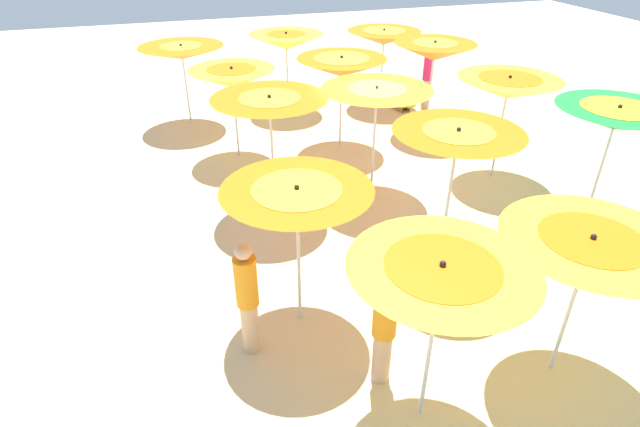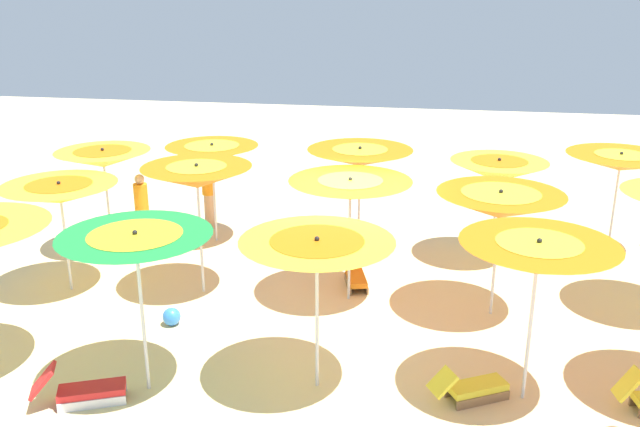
# 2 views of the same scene
# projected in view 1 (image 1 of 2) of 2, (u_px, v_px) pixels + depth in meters

# --- Properties ---
(ground) EXTENTS (41.07, 41.07, 0.04)m
(ground) POSITION_uv_depth(u_px,v_px,m) (378.00, 191.00, 11.22)
(ground) COLOR beige
(beach_umbrella_1) EXTENTS (2.09, 2.09, 2.44)m
(beach_umbrella_1) POSITION_uv_depth(u_px,v_px,m) (617.00, 118.00, 8.82)
(beach_umbrella_1) COLOR silver
(beach_umbrella_1) RESTS_ON ground
(beach_umbrella_2) EXTENTS (2.15, 2.15, 2.32)m
(beach_umbrella_2) POSITION_uv_depth(u_px,v_px,m) (508.00, 88.00, 10.73)
(beach_umbrella_2) COLOR silver
(beach_umbrella_2) RESTS_ON ground
(beach_umbrella_3) EXTENTS (2.09, 2.09, 2.42)m
(beach_umbrella_3) POSITION_uv_depth(u_px,v_px,m) (434.00, 51.00, 13.04)
(beach_umbrella_3) COLOR silver
(beach_umbrella_3) RESTS_ON ground
(beach_umbrella_4) EXTENTS (2.14, 2.14, 2.26)m
(beach_umbrella_4) POSITION_uv_depth(u_px,v_px,m) (384.00, 37.00, 15.03)
(beach_umbrella_4) COLOR silver
(beach_umbrella_4) RESTS_ON ground
(beach_umbrella_5) EXTENTS (2.09, 2.09, 2.15)m
(beach_umbrella_5) POSITION_uv_depth(u_px,v_px,m) (589.00, 251.00, 5.92)
(beach_umbrella_5) COLOR silver
(beach_umbrella_5) RESTS_ON ground
(beach_umbrella_6) EXTENTS (1.99, 1.99, 2.52)m
(beach_umbrella_6) POSITION_uv_depth(u_px,v_px,m) (457.00, 143.00, 7.74)
(beach_umbrella_6) COLOR silver
(beach_umbrella_6) RESTS_ON ground
(beach_umbrella_7) EXTENTS (2.19, 2.19, 2.35)m
(beach_umbrella_7) POSITION_uv_depth(u_px,v_px,m) (376.00, 97.00, 10.02)
(beach_umbrella_7) COLOR silver
(beach_umbrella_7) RESTS_ON ground
(beach_umbrella_8) EXTENTS (2.15, 2.15, 2.30)m
(beach_umbrella_8) POSITION_uv_depth(u_px,v_px,m) (341.00, 67.00, 12.21)
(beach_umbrella_8) COLOR silver
(beach_umbrella_8) RESTS_ON ground
(beach_umbrella_9) EXTENTS (2.11, 2.11, 2.27)m
(beach_umbrella_9) POSITION_uv_depth(u_px,v_px,m) (286.00, 41.00, 14.60)
(beach_umbrella_9) COLOR silver
(beach_umbrella_9) RESTS_ON ground
(beach_umbrella_10) EXTENTS (1.97, 1.97, 2.30)m
(beach_umbrella_10) POSITION_uv_depth(u_px,v_px,m) (441.00, 279.00, 5.24)
(beach_umbrella_10) COLOR silver
(beach_umbrella_10) RESTS_ON ground
(beach_umbrella_11) EXTENTS (2.02, 2.02, 2.27)m
(beach_umbrella_11) POSITION_uv_depth(u_px,v_px,m) (297.00, 199.00, 6.69)
(beach_umbrella_11) COLOR silver
(beach_umbrella_11) RESTS_ON ground
(beach_umbrella_12) EXTENTS (2.17, 2.17, 2.40)m
(beach_umbrella_12) POSITION_uv_depth(u_px,v_px,m) (270.00, 107.00, 9.40)
(beach_umbrella_12) COLOR silver
(beach_umbrella_12) RESTS_ON ground
(beach_umbrella_13) EXTENTS (1.97, 1.97, 2.21)m
(beach_umbrella_13) POSITION_uv_depth(u_px,v_px,m) (232.00, 78.00, 11.74)
(beach_umbrella_13) COLOR silver
(beach_umbrella_13) RESTS_ON ground
(beach_umbrella_14) EXTENTS (2.24, 2.24, 2.21)m
(beach_umbrella_14) POSITION_uv_depth(u_px,v_px,m) (182.00, 52.00, 13.57)
(beach_umbrella_14) COLOR silver
(beach_umbrella_14) RESTS_ON ground
(lounger_0) EXTENTS (0.84, 1.31, 0.63)m
(lounger_0) POSITION_uv_depth(u_px,v_px,m) (637.00, 232.00, 9.37)
(lounger_0) COLOR silver
(lounger_0) RESTS_ON ground
(lounger_1) EXTENTS (0.87, 1.18, 0.53)m
(lounger_1) POSITION_uv_depth(u_px,v_px,m) (445.00, 133.00, 13.49)
(lounger_1) COLOR olive
(lounger_1) RESTS_ON ground
(lounger_2) EXTENTS (1.12, 0.61, 0.65)m
(lounger_2) POSITION_uv_depth(u_px,v_px,m) (343.00, 186.00, 10.89)
(lounger_2) COLOR olive
(lounger_2) RESTS_ON ground
(lounger_3) EXTENTS (0.52, 1.24, 0.65)m
(lounger_3) POSITION_uv_depth(u_px,v_px,m) (399.00, 102.00, 15.53)
(lounger_3) COLOR olive
(lounger_3) RESTS_ON ground
(beachgoer_0) EXTENTS (0.30, 0.30, 1.78)m
(beachgoer_0) POSITION_uv_depth(u_px,v_px,m) (247.00, 297.00, 6.72)
(beachgoer_0) COLOR #D8A87F
(beachgoer_0) RESTS_ON ground
(beachgoer_1) EXTENTS (0.30, 0.30, 1.86)m
(beachgoer_1) POSITION_uv_depth(u_px,v_px,m) (428.00, 76.00, 15.20)
(beachgoer_1) COLOR #D8A87F
(beachgoer_1) RESTS_ON ground
(beachgoer_2) EXTENTS (0.30, 0.30, 1.68)m
(beachgoer_2) POSITION_uv_depth(u_px,v_px,m) (384.00, 328.00, 6.32)
(beachgoer_2) COLOR #D8A87F
(beachgoer_2) RESTS_ON ground
(beach_ball) EXTENTS (0.31, 0.31, 0.31)m
(beach_ball) POSITION_uv_depth(u_px,v_px,m) (512.00, 246.00, 9.09)
(beach_ball) COLOR #337FE5
(beach_ball) RESTS_ON ground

